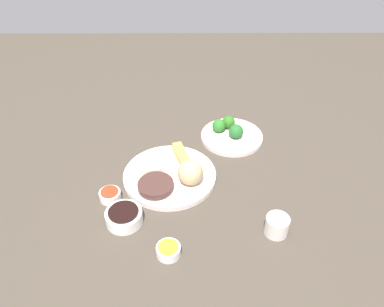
{
  "coord_description": "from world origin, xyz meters",
  "views": [
    {
      "loc": [
        0.85,
        0.03,
        0.77
      ],
      "look_at": [
        -0.04,
        0.04,
        0.06
      ],
      "focal_mm": 35.46,
      "sensor_mm": 36.0,
      "label": 1
    }
  ],
  "objects": [
    {
      "name": "tabletop",
      "position": [
        0.0,
        0.0,
        0.01
      ],
      "size": [
        2.2,
        2.2,
        0.02
      ],
      "primitive_type": "cube",
      "color": "#453C32",
      "rests_on": "ground"
    },
    {
      "name": "broccoli_plate",
      "position": [
        -0.17,
        0.17,
        0.03
      ],
      "size": [
        0.2,
        0.2,
        0.01
      ],
      "primitive_type": "cylinder",
      "color": "white",
      "rests_on": "tabletop"
    },
    {
      "name": "main_plate",
      "position": [
        0.03,
        -0.03,
        0.03
      ],
      "size": [
        0.27,
        0.27,
        0.02
      ],
      "primitive_type": "cylinder",
      "color": "white",
      "rests_on": "tabletop"
    },
    {
      "name": "sauce_ramekin_hot_mustard",
      "position": [
        0.3,
        -0.02,
        0.03
      ],
      "size": [
        0.06,
        0.06,
        0.02
      ],
      "primitive_type": "cylinder",
      "color": "white",
      "rests_on": "tabletop"
    },
    {
      "name": "teacup",
      "position": [
        0.23,
        0.24,
        0.05
      ],
      "size": [
        0.06,
        0.06,
        0.05
      ],
      "primitive_type": "cylinder",
      "color": "white",
      "rests_on": "tabletop"
    },
    {
      "name": "broccoli_floret_2",
      "position": [
        -0.19,
        0.13,
        0.06
      ],
      "size": [
        0.04,
        0.04,
        0.04
      ],
      "primitive_type": "sphere",
      "color": "#2B7326",
      "rests_on": "broccoli_plate"
    },
    {
      "name": "sauce_ramekin_sweet_and_sour_liquid",
      "position": [
        0.11,
        -0.19,
        0.05
      ],
      "size": [
        0.05,
        0.05,
        0.0
      ],
      "primitive_type": "cylinder",
      "color": "red",
      "rests_on": "sauce_ramekin_sweet_and_sour"
    },
    {
      "name": "crab_rangoon_wonton",
      "position": [
        -0.01,
        -0.09,
        0.04
      ],
      "size": [
        0.09,
        0.08,
        0.01
      ],
      "primitive_type": "cube",
      "rotation": [
        0.0,
        0.0,
        0.15
      ],
      "color": "beige",
      "rests_on": "main_plate"
    },
    {
      "name": "rice_scoop",
      "position": [
        0.06,
        0.03,
        0.07
      ],
      "size": [
        0.07,
        0.07,
        0.07
      ],
      "primitive_type": "sphere",
      "color": "tan",
      "rests_on": "main_plate"
    },
    {
      "name": "spring_roll",
      "position": [
        -0.03,
        0.01,
        0.05
      ],
      "size": [
        0.12,
        0.06,
        0.03
      ],
      "primitive_type": "cube",
      "rotation": [
        0.0,
        0.0,
        0.32
      ],
      "color": "gold",
      "rests_on": "main_plate"
    },
    {
      "name": "sauce_ramekin_hot_mustard_liquid",
      "position": [
        0.3,
        -0.02,
        0.05
      ],
      "size": [
        0.05,
        0.05,
        0.0
      ],
      "primitive_type": "cylinder",
      "color": "gold",
      "rests_on": "sauce_ramekin_hot_mustard"
    },
    {
      "name": "broccoli_floret_1",
      "position": [
        -0.21,
        0.16,
        0.06
      ],
      "size": [
        0.04,
        0.04,
        0.04
      ],
      "primitive_type": "sphere",
      "color": "#2E6B1F",
      "rests_on": "broccoli_plate"
    },
    {
      "name": "broccoli_floret_0",
      "position": [
        -0.15,
        0.18,
        0.06
      ],
      "size": [
        0.05,
        0.05,
        0.05
      ],
      "primitive_type": "sphere",
      "color": "#26672A",
      "rests_on": "broccoli_plate"
    },
    {
      "name": "soy_sauce_bowl_liquid",
      "position": [
        0.2,
        -0.14,
        0.06
      ],
      "size": [
        0.08,
        0.08,
        0.0
      ],
      "primitive_type": "cylinder",
      "color": "black",
      "rests_on": "soy_sauce_bowl"
    },
    {
      "name": "sauce_ramekin_sweet_and_sour",
      "position": [
        0.11,
        -0.19,
        0.03
      ],
      "size": [
        0.06,
        0.06,
        0.02
      ],
      "primitive_type": "cylinder",
      "color": "white",
      "rests_on": "tabletop"
    },
    {
      "name": "stir_fry_heap",
      "position": [
        0.09,
        -0.07,
        0.05
      ],
      "size": [
        0.1,
        0.1,
        0.02
      ],
      "primitive_type": "cylinder",
      "color": "#442B26",
      "rests_on": "main_plate"
    },
    {
      "name": "soy_sauce_bowl",
      "position": [
        0.2,
        -0.14,
        0.04
      ],
      "size": [
        0.09,
        0.09,
        0.03
      ],
      "primitive_type": "cylinder",
      "color": "white",
      "rests_on": "tabletop"
    }
  ]
}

